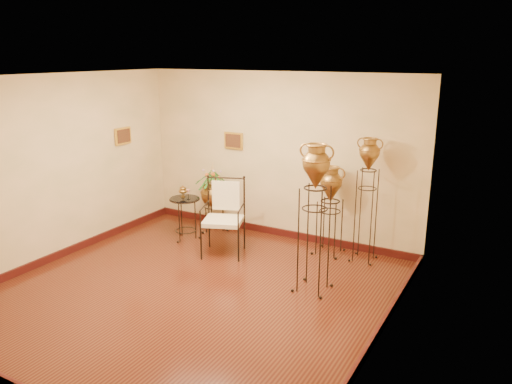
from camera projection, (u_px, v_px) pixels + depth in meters
The scene contains 8 objects.
ground at pixel (192, 291), 6.67m from camera, with size 5.00×5.00×0.00m, color #552714.
room_shell at pixel (188, 165), 6.22m from camera, with size 5.02×5.02×2.81m.
amphora_tall at pixel (367, 199), 7.43m from camera, with size 0.39×0.39×1.92m.
amphora_mid at pixel (314, 218), 6.46m from camera, with size 0.55×0.55×2.02m.
amphora_short at pixel (330, 210), 7.77m from camera, with size 0.52×0.52×1.44m.
planter_urn at pixel (213, 191), 8.80m from camera, with size 0.91×0.91×1.29m.
armchair at pixel (223, 218), 7.76m from camera, with size 0.85×0.82×1.20m.
side_table at pixel (185, 218), 8.48m from camera, with size 0.52×0.52×0.92m.
Camera 1 is at (3.70, -4.89, 3.07)m, focal length 35.00 mm.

